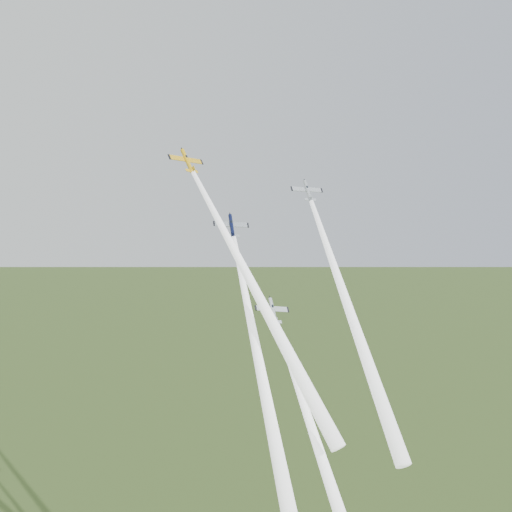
% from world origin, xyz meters
% --- Properties ---
extents(plane_yellow, '(9.51, 8.83, 8.01)m').
position_xyz_m(plane_yellow, '(-9.97, 7.92, 111.87)').
color(plane_yellow, yellow).
extents(smoke_trail_yellow, '(13.76, 44.97, 49.15)m').
position_xyz_m(smoke_trail_yellow, '(-4.14, -15.37, 85.87)').
color(smoke_trail_yellow, white).
extents(plane_navy, '(9.08, 7.39, 7.03)m').
position_xyz_m(plane_navy, '(-1.78, 2.78, 97.92)').
color(plane_navy, '#0B1133').
extents(smoke_trail_navy, '(9.73, 42.03, 45.35)m').
position_xyz_m(smoke_trail_navy, '(-5.49, -19.16, 73.82)').
color(smoke_trail_navy, white).
extents(plane_silver_right, '(8.27, 6.66, 6.55)m').
position_xyz_m(plane_silver_right, '(14.32, -1.77, 105.48)').
color(plane_silver_right, silver).
extents(smoke_trail_silver_right, '(7.56, 41.55, 44.65)m').
position_xyz_m(smoke_trail_silver_right, '(11.76, -23.55, 81.73)').
color(smoke_trail_silver_right, white).
extents(plane_silver_low, '(8.26, 6.10, 7.05)m').
position_xyz_m(plane_silver_low, '(1.40, -11.05, 81.40)').
color(plane_silver_low, silver).
extents(smoke_trail_silver_low, '(4.06, 38.67, 41.49)m').
position_xyz_m(smoke_trail_silver_low, '(0.70, -31.50, 59.23)').
color(smoke_trail_silver_low, white).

